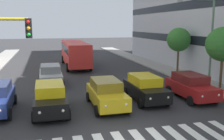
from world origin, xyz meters
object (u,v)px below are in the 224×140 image
(car_0, at_px, (191,86))
(bus_behind_traffic, at_px, (75,51))
(car_3, at_px, (50,98))
(street_tree_1, at_px, (223,44))
(car_row2_0, at_px, (51,75))
(street_tree_2, at_px, (179,40))
(car_2, at_px, (106,93))
(car_1, at_px, (145,88))
(street_lamp_left, at_px, (206,33))

(car_0, xyz_separation_m, bus_behind_traffic, (6.12, -16.05, 0.97))
(car_3, bearing_deg, street_tree_1, -171.07)
(bus_behind_traffic, bearing_deg, car_row2_0, 71.26)
(car_0, relative_size, street_tree_2, 0.96)
(car_2, height_order, bus_behind_traffic, bus_behind_traffic)
(car_0, distance_m, car_1, 3.28)
(car_1, bearing_deg, street_tree_1, -169.81)
(street_tree_1, height_order, street_tree_2, street_tree_1)
(street_lamp_left, xyz_separation_m, street_tree_1, (-1.38, 0.33, -0.85))
(car_0, xyz_separation_m, car_row2_0, (9.32, -6.64, 0.00))
(car_row2_0, relative_size, bus_behind_traffic, 0.42)
(street_lamp_left, bearing_deg, street_tree_1, 166.57)
(car_row2_0, bearing_deg, car_2, 114.55)
(car_3, bearing_deg, street_lamp_left, -168.51)
(car_0, bearing_deg, street_tree_1, -156.59)
(car_2, bearing_deg, car_row2_0, -65.45)
(car_0, xyz_separation_m, street_tree_1, (-3.63, -1.57, 2.71))
(car_1, relative_size, car_3, 1.00)
(bus_behind_traffic, distance_m, street_tree_1, 17.55)
(car_1, height_order, street_tree_2, street_tree_2)
(car_row2_0, distance_m, street_tree_1, 14.16)
(street_tree_2, bearing_deg, street_lamp_left, 78.72)
(bus_behind_traffic, bearing_deg, car_3, 78.35)
(car_3, distance_m, street_tree_2, 15.87)
(car_0, bearing_deg, car_3, 2.99)
(street_tree_2, bearing_deg, car_1, 49.14)
(street_lamp_left, distance_m, street_tree_1, 1.65)
(car_0, distance_m, car_row2_0, 11.44)
(car_1, distance_m, street_tree_2, 10.67)
(car_3, bearing_deg, car_1, -172.47)
(car_1, relative_size, street_tree_2, 0.96)
(car_0, bearing_deg, street_lamp_left, -139.85)
(street_tree_1, relative_size, street_tree_2, 1.03)
(car_1, bearing_deg, car_0, 174.20)
(bus_behind_traffic, relative_size, street_tree_2, 2.26)
(car_row2_0, xyz_separation_m, bus_behind_traffic, (-3.19, -9.41, 0.97))
(street_lamp_left, height_order, street_tree_2, street_lamp_left)
(car_3, xyz_separation_m, car_row2_0, (-0.22, -7.14, 0.00))
(street_lamp_left, relative_size, street_tree_2, 1.49)
(car_0, height_order, street_tree_2, street_tree_2)
(car_2, height_order, car_3, same)
(street_lamp_left, bearing_deg, car_2, 15.00)
(car_0, height_order, bus_behind_traffic, bus_behind_traffic)
(bus_behind_traffic, xyz_separation_m, street_lamp_left, (-8.37, 14.16, 2.59))
(car_1, height_order, car_row2_0, same)
(car_1, distance_m, bus_behind_traffic, 16.01)
(car_2, bearing_deg, car_3, 2.56)
(car_1, relative_size, car_row2_0, 1.00)
(street_tree_2, bearing_deg, car_2, 41.42)
(car_2, distance_m, street_lamp_left, 9.37)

